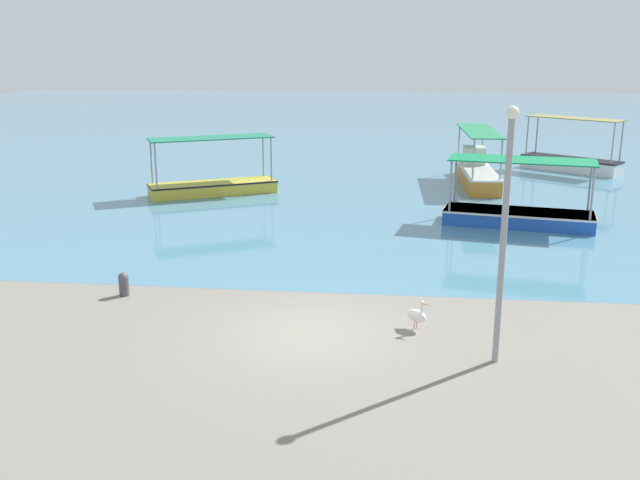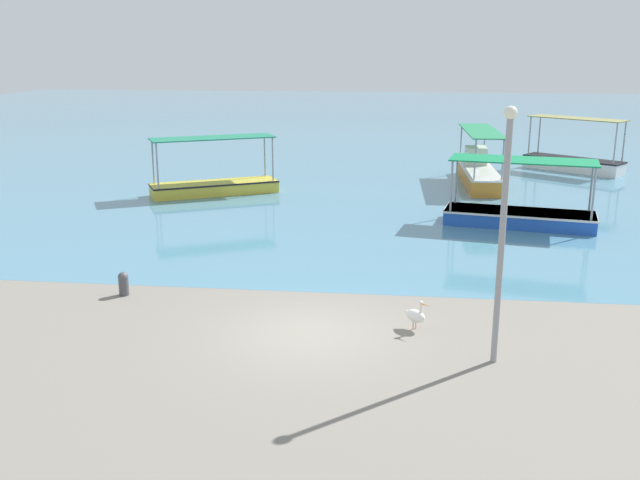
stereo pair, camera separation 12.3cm
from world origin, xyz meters
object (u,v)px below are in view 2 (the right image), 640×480
(fishing_boat_center, at_px, (573,161))
(fishing_boat_near_left, at_px, (519,213))
(fishing_boat_near_right, at_px, (478,171))
(lamp_post, at_px, (503,224))
(pelican, at_px, (416,315))
(mooring_bollard, at_px, (124,283))
(fishing_boat_far_right, at_px, (214,184))

(fishing_boat_center, relative_size, fishing_boat_near_left, 0.87)
(fishing_boat_near_right, relative_size, fishing_boat_near_left, 1.14)
(fishing_boat_near_right, height_order, lamp_post, lamp_post)
(pelican, bearing_deg, fishing_boat_near_left, 69.57)
(mooring_bollard, bearing_deg, fishing_boat_near_left, 37.84)
(fishing_boat_center, relative_size, fishing_boat_near_right, 0.76)
(fishing_boat_near_left, height_order, mooring_bollard, fishing_boat_near_left)
(lamp_post, bearing_deg, fishing_boat_center, 74.21)
(fishing_boat_center, bearing_deg, fishing_boat_near_right, -141.33)
(fishing_boat_near_right, height_order, pelican, fishing_boat_near_right)
(fishing_boat_near_right, height_order, mooring_bollard, fishing_boat_near_right)
(fishing_boat_near_right, distance_m, pelican, 19.98)
(fishing_boat_center, bearing_deg, fishing_boat_far_right, -154.97)
(pelican, height_order, lamp_post, lamp_post)
(fishing_boat_near_right, xyz_separation_m, mooring_bollard, (-11.54, -18.10, -0.29))
(pelican, xyz_separation_m, lamp_post, (1.71, -1.67, 2.80))
(fishing_boat_near_right, height_order, fishing_boat_near_left, fishing_boat_near_right)
(mooring_bollard, bearing_deg, fishing_boat_far_right, 94.44)
(fishing_boat_far_right, distance_m, mooring_bollard, 14.12)
(fishing_boat_near_left, distance_m, pelican, 11.90)
(lamp_post, bearing_deg, fishing_boat_far_right, 122.29)
(fishing_boat_center, relative_size, fishing_boat_far_right, 0.87)
(fishing_boat_near_left, bearing_deg, pelican, -110.43)
(lamp_post, distance_m, mooring_bollard, 10.76)
(fishing_boat_center, distance_m, mooring_bollard, 28.40)
(fishing_boat_near_right, xyz_separation_m, lamp_post, (-1.68, -21.36, 2.53))
(fishing_boat_far_right, bearing_deg, fishing_boat_near_right, 17.66)
(fishing_boat_center, distance_m, fishing_boat_near_left, 13.93)
(fishing_boat_center, xyz_separation_m, pelican, (-9.03, -24.20, -0.19))
(mooring_bollard, bearing_deg, fishing_boat_near_right, 57.47)
(fishing_boat_near_left, xyz_separation_m, fishing_boat_far_right, (-13.40, 4.52, 0.01))
(fishing_boat_near_left, distance_m, mooring_bollard, 15.58)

